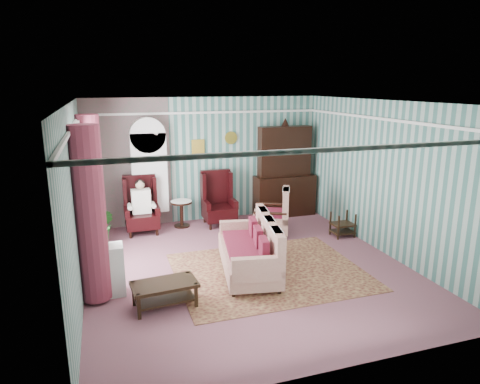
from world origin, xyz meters
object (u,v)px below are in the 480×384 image
object	(u,v)px
nest_table	(343,224)
plant_stand	(106,271)
seated_woman	(141,207)
coffee_table	(165,295)
round_side_table	(182,214)
sofa	(248,247)
floral_armchair	(271,213)
dresser_hutch	(285,168)
bookcase	(150,179)
wingback_right	(219,199)
wingback_left	(141,205)

from	to	relation	value
nest_table	plant_stand	bearing A→B (deg)	-166.16
seated_woman	coffee_table	bearing A→B (deg)	-90.00
round_side_table	sofa	size ratio (longest dim) A/B	0.31
floral_armchair	dresser_hutch	bearing A→B (deg)	-10.46
bookcase	wingback_right	world-z (taller)	bookcase
plant_stand	coffee_table	xyz separation A→B (m)	(0.80, -0.64, -0.21)
wingback_left	nest_table	xyz separation A→B (m)	(4.07, -1.55, -0.35)
wingback_left	wingback_right	size ratio (longest dim) A/B	1.00
wingback_left	wingback_right	distance (m)	1.75
dresser_hutch	wingback_right	size ratio (longest dim) A/B	1.89
wingback_left	sofa	world-z (taller)	wingback_left
wingback_left	floral_armchair	world-z (taller)	wingback_left
wingback_right	round_side_table	distance (m)	0.92
wingback_right	dresser_hutch	bearing A→B (deg)	8.77
round_side_table	nest_table	bearing A→B (deg)	-28.20
wingback_left	nest_table	world-z (taller)	wingback_left
round_side_table	nest_table	world-z (taller)	round_side_table
plant_stand	coffee_table	world-z (taller)	plant_stand
bookcase	round_side_table	bearing A→B (deg)	-20.27
sofa	floral_armchair	size ratio (longest dim) A/B	2.02
sofa	coffee_table	distance (m)	1.74
wingback_left	plant_stand	world-z (taller)	wingback_left
wingback_right	floral_armchair	distance (m)	1.32
coffee_table	wingback_right	bearing A→B (deg)	62.70
bookcase	sofa	distance (m)	3.37
wingback_left	coffee_table	distance (m)	3.42
wingback_right	seated_woman	size ratio (longest dim) A/B	1.06
bookcase	plant_stand	bearing A→B (deg)	-108.49
wingback_left	nest_table	bearing A→B (deg)	-20.85
bookcase	seated_woman	world-z (taller)	bookcase
seated_woman	plant_stand	xyz separation A→B (m)	(-0.80, -2.75, -0.19)
seated_woman	nest_table	xyz separation A→B (m)	(4.07, -1.55, -0.32)
nest_table	sofa	xyz separation A→B (m)	(-2.52, -1.10, 0.19)
seated_woman	floral_armchair	world-z (taller)	seated_woman
wingback_left	floral_armchair	size ratio (longest dim) A/B	1.29
nest_table	sofa	size ratio (longest dim) A/B	0.28
round_side_table	plant_stand	distance (m)	3.36
seated_woman	sofa	world-z (taller)	seated_woman
plant_stand	bookcase	bearing A→B (deg)	71.51
wingback_right	coffee_table	bearing A→B (deg)	-117.30
wingback_left	nest_table	distance (m)	4.37
wingback_right	nest_table	size ratio (longest dim) A/B	2.31
floral_armchair	bookcase	bearing A→B (deg)	85.25
wingback_left	seated_woman	xyz separation A→B (m)	(0.00, 0.00, -0.04)
sofa	coffee_table	size ratio (longest dim) A/B	2.07
dresser_hutch	round_side_table	world-z (taller)	dresser_hutch
nest_table	seated_woman	bearing A→B (deg)	159.15
wingback_right	nest_table	xyz separation A→B (m)	(2.32, -1.55, -0.35)
seated_woman	plant_stand	size ratio (longest dim) A/B	1.47
round_side_table	plant_stand	world-z (taller)	plant_stand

